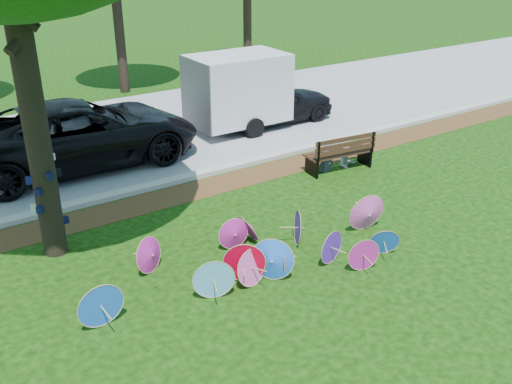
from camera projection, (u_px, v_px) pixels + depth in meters
ground at (296, 285)px, 9.99m from camera, size 90.00×90.00×0.00m
mulch_strip at (179, 195)px, 13.38m from camera, size 90.00×1.00×0.01m
curb at (166, 182)px, 13.89m from camera, size 90.00×0.30×0.12m
street at (106, 138)px, 17.05m from camera, size 90.00×8.00×0.01m
parasol_pile at (267, 251)px, 10.34m from camera, size 6.43×2.48×0.84m
black_van at (80, 134)px, 14.76m from camera, size 6.20×2.92×1.71m
dark_pickup at (271, 102)px, 18.09m from camera, size 4.16×1.73×1.41m
cargo_trailer at (238, 88)px, 17.24m from camera, size 2.90×1.86×2.61m
park_bench at (338, 152)px, 14.64m from camera, size 1.92×0.91×0.96m
person_left at (327, 150)px, 14.45m from camera, size 0.47×0.35×1.18m
person_right at (347, 146)px, 14.83m from camera, size 0.58×0.48×1.07m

